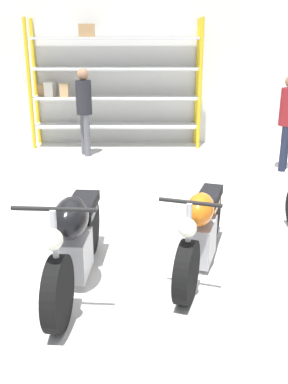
{
  "coord_description": "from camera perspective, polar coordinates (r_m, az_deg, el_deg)",
  "views": [
    {
      "loc": [
        0.0,
        -4.02,
        2.23
      ],
      "look_at": [
        0.0,
        0.4,
        0.7
      ],
      "focal_mm": 40.0,
      "sensor_mm": 36.0,
      "label": 1
    }
  ],
  "objects": [
    {
      "name": "ground_plane",
      "position": [
        4.6,
        -0.0,
        -9.93
      ],
      "size": [
        30.0,
        30.0,
        0.0
      ],
      "primitive_type": "plane",
      "color": "silver"
    },
    {
      "name": "back_wall",
      "position": [
        10.14,
        0.01,
        16.68
      ],
      "size": [
        30.0,
        0.08,
        3.6
      ],
      "color": "silver",
      "rests_on": "ground_plane"
    },
    {
      "name": "motorcycle_black",
      "position": [
        4.13,
        -9.16,
        -6.32
      ],
      "size": [
        0.67,
        2.0,
        1.05
      ],
      "rotation": [
        0.0,
        0.0,
        -1.64
      ],
      "color": "black",
      "rests_on": "ground_plane"
    },
    {
      "name": "person_near_rack",
      "position": [
        9.02,
        -7.99,
        11.43
      ],
      "size": [
        0.44,
        0.44,
        1.78
      ],
      "rotation": [
        0.0,
        0.0,
        3.66
      ],
      "color": "#595960",
      "rests_on": "ground_plane"
    },
    {
      "name": "motorcycle_orange",
      "position": [
        4.49,
        7.68,
        -5.03
      ],
      "size": [
        0.83,
        1.92,
        0.96
      ],
      "rotation": [
        0.0,
        0.0,
        -1.88
      ],
      "color": "black",
      "rests_on": "ground_plane"
    },
    {
      "name": "person_browsing",
      "position": [
        8.24,
        18.67,
        9.67
      ],
      "size": [
        0.43,
        0.43,
        1.73
      ],
      "rotation": [
        0.0,
        0.0,
        2.7
      ],
      "color": "#1E2338",
      "rests_on": "ground_plane"
    },
    {
      "name": "shelving_rack",
      "position": [
        9.83,
        -4.58,
        14.35
      ],
      "size": [
        3.77,
        0.63,
        2.76
      ],
      "color": "gold",
      "rests_on": "ground_plane"
    }
  ]
}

